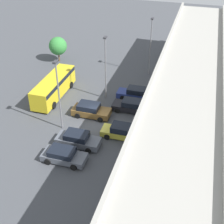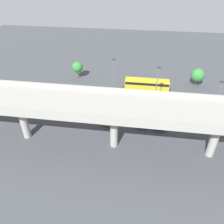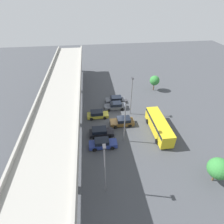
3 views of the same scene
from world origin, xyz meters
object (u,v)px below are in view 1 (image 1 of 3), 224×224
Objects in this scene: parked_car_2 at (91,110)px; lamp_post_mid_lot at (105,64)px; parked_car_1 at (131,106)px; shuttle_bus at (54,86)px; parked_car_0 at (135,94)px; lamp_post_near_aisle at (58,91)px; parked_car_4 at (78,139)px; parked_car_5 at (64,155)px; parked_car_3 at (122,131)px; tree_front_left at (58,46)px; lamp_post_by_overpass at (151,43)px.

lamp_post_mid_lot reaches higher than parked_car_2.
shuttle_bus is at bearing -3.07° from parked_car_1.
parked_car_2 is at bearing -6.77° from lamp_post_mid_lot.
parked_car_0 is 11.86m from lamp_post_near_aisle.
parked_car_4 is 2.80m from parked_car_5.
parked_car_5 is (11.01, -4.34, -0.04)m from parked_car_1.
shuttle_bus reaches higher than parked_car_5.
lamp_post_near_aisle reaches higher than parked_car_4.
lamp_post_near_aisle is at bearing 140.74° from parked_car_4.
parked_car_0 is at bearing 51.23° from parked_car_2.
shuttle_bus is (-8.82, -6.90, 0.88)m from parked_car_4.
tree_front_left is (-16.94, -15.34, 1.90)m from parked_car_3.
parked_car_4 is at bearing 0.33° from lamp_post_mid_lot.
tree_front_left is at bearing -91.44° from lamp_post_by_overpass.
lamp_post_by_overpass is at bearing 78.07° from parked_car_4.
parked_car_2 is at bearing -32.74° from parked_car_3.
lamp_post_by_overpass is at bearing 78.42° from parked_car_5.
parked_car_1 is 0.94× the size of parked_car_2.
parked_car_4 is at bearing 50.74° from lamp_post_near_aisle.
parked_car_3 is at bearing 33.17° from parked_car_4.
parked_car_3 is 0.51× the size of lamp_post_mid_lot.
lamp_post_mid_lot is (-1.49, 6.84, 3.39)m from shuttle_bus.
shuttle_bus is 8.26m from lamp_post_near_aisle.
parked_car_5 is at bearing -88.97° from parked_car_2.
parked_car_1 is 1.07× the size of tree_front_left.
shuttle_bus is at bearing -46.39° from lamp_post_by_overpass.
parked_car_4 is 1.17× the size of tree_front_left.
parked_car_0 is at bearing 142.83° from lamp_post_near_aisle.
tree_front_left is (-19.66, -11.18, 1.91)m from parked_car_4.
parked_car_4 is at bearing -84.10° from parked_car_2.
shuttle_bus reaches higher than parked_car_0.
lamp_post_near_aisle reaches higher than parked_car_3.
tree_front_left is at bearing -37.14° from parked_car_1.
lamp_post_mid_lot is at bearing -27.64° from parked_car_1.
lamp_post_near_aisle is at bearing -124.45° from parked_car_2.
parked_car_5 is 0.53× the size of lamp_post_near_aisle.
parked_car_0 is 14.63m from parked_car_5.
parked_car_3 is (8.52, 0.37, -0.04)m from parked_car_0.
parked_car_5 is 0.49× the size of shuttle_bus.
parked_car_2 is 1.03× the size of parked_car_5.
lamp_post_by_overpass reaches higher than parked_car_1.
parked_car_2 reaches higher than parked_car_3.
lamp_post_by_overpass is (-22.04, 4.52, 4.33)m from parked_car_5.
parked_car_3 is 8.24m from lamp_post_near_aisle.
tree_front_left is at bearing 119.62° from parked_car_4.
parked_car_5 is at bearing 25.58° from tree_front_left.
parked_car_4 is at bearing 33.17° from parked_car_3.
lamp_post_mid_lot reaches higher than parked_car_3.
parked_car_4 is at bearing -11.93° from lamp_post_by_overpass.
parked_car_0 is 11.86m from parked_car_4.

